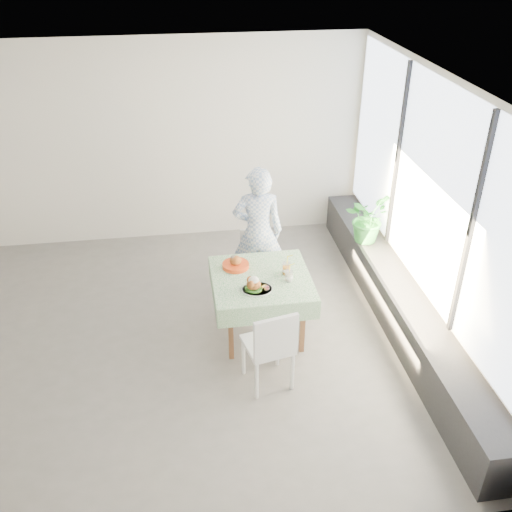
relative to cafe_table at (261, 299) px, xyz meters
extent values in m
plane|color=#5E5B59|center=(-1.22, -0.02, -0.46)|extent=(6.00, 6.00, 0.00)
plane|color=white|center=(-1.22, -0.02, 2.34)|extent=(6.00, 6.00, 0.00)
cube|color=silver|center=(-1.22, 2.48, 0.94)|extent=(6.00, 0.02, 2.80)
cube|color=silver|center=(-1.22, -2.52, 0.94)|extent=(6.00, 0.02, 2.80)
cube|color=silver|center=(1.78, -0.02, 0.94)|extent=(0.02, 5.00, 2.80)
cube|color=#D1E0F9|center=(1.75, -0.02, 1.19)|extent=(0.01, 4.80, 2.18)
cube|color=black|center=(1.58, -0.02, -0.21)|extent=(0.40, 4.80, 0.50)
cube|color=brown|center=(0.00, 0.00, 0.25)|extent=(0.90, 0.90, 0.04)
cube|color=white|center=(0.00, 0.00, 0.28)|extent=(1.04, 1.04, 0.01)
cube|color=white|center=(0.07, 0.81, -0.06)|extent=(0.41, 0.41, 0.04)
cube|color=white|center=(0.08, 0.98, 0.15)|extent=(0.38, 0.07, 0.38)
cube|color=white|center=(-0.06, -0.78, 0.01)|extent=(0.52, 0.52, 0.04)
cube|color=white|center=(-0.02, -0.97, 0.25)|extent=(0.43, 0.13, 0.44)
imported|color=#7E9ACA|center=(0.09, 0.86, 0.36)|extent=(0.63, 0.44, 1.64)
cylinder|color=white|center=(-0.08, -0.24, 0.29)|extent=(0.32, 0.32, 0.02)
cylinder|color=#1B4A12|center=(-0.12, -0.24, 0.31)|extent=(0.18, 0.18, 0.02)
ellipsoid|color=#955324|center=(-0.12, -0.24, 0.36)|extent=(0.15, 0.14, 0.12)
ellipsoid|color=white|center=(-0.12, -0.24, 0.41)|extent=(0.11, 0.10, 0.07)
cylinder|color=maroon|center=(0.02, -0.25, 0.31)|extent=(0.05, 0.05, 0.03)
cylinder|color=white|center=(0.27, 0.02, 0.35)|extent=(0.09, 0.09, 0.13)
cylinder|color=orange|center=(0.27, 0.02, 0.33)|extent=(0.08, 0.08, 0.09)
cylinder|color=white|center=(0.27, 0.02, 0.41)|extent=(0.10, 0.10, 0.01)
cylinder|color=yellow|center=(0.28, 0.02, 0.46)|extent=(0.01, 0.03, 0.18)
cylinder|color=white|center=(0.28, -0.11, 0.34)|extent=(0.08, 0.08, 0.12)
cylinder|color=beige|center=(0.28, -0.11, 0.33)|extent=(0.07, 0.07, 0.08)
cylinder|color=white|center=(0.28, -0.11, 0.40)|extent=(0.09, 0.09, 0.01)
cylinder|color=yellow|center=(0.28, -0.11, 0.44)|extent=(0.01, 0.03, 0.16)
cylinder|color=#C93D14|center=(-0.25, 0.24, 0.30)|extent=(0.29, 0.29, 0.05)
cylinder|color=white|center=(-0.25, 0.24, 0.32)|extent=(0.25, 0.25, 0.02)
ellipsoid|color=#955324|center=(-0.25, 0.24, 0.37)|extent=(0.13, 0.12, 0.11)
imported|color=#2B833B|center=(1.50, 1.05, 0.35)|extent=(0.73, 0.74, 0.62)
camera|label=1|loc=(-0.81, -5.03, 3.58)|focal=40.00mm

